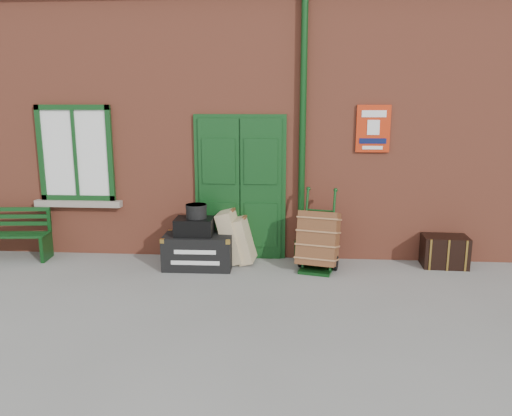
# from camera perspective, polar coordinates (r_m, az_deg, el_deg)

# --- Properties ---
(ground) EXTENTS (80.00, 80.00, 0.00)m
(ground) POSITION_cam_1_polar(r_m,az_deg,el_deg) (6.65, -0.48, -9.56)
(ground) COLOR gray
(ground) RESTS_ON ground
(station_building) EXTENTS (10.30, 4.30, 4.36)m
(station_building) POSITION_cam_1_polar(r_m,az_deg,el_deg) (9.66, 1.21, 10.41)
(station_building) COLOR #A44D35
(station_building) RESTS_ON ground
(bench) EXTENTS (1.38, 0.54, 0.83)m
(bench) POSITION_cam_1_polar(r_m,az_deg,el_deg) (8.81, -26.69, -2.55)
(bench) COLOR #0F3A15
(bench) RESTS_ON ground
(houdini_trunk) EXTENTS (1.02, 0.58, 0.51)m
(houdini_trunk) POSITION_cam_1_polar(r_m,az_deg,el_deg) (7.54, -6.61, -4.92)
(houdini_trunk) COLOR black
(houdini_trunk) RESTS_ON ground
(strongbox) EXTENTS (0.56, 0.42, 0.25)m
(strongbox) POSITION_cam_1_polar(r_m,az_deg,el_deg) (7.45, -7.06, -2.12)
(strongbox) COLOR black
(strongbox) RESTS_ON houdini_trunk
(hatbox) EXTENTS (0.31, 0.31, 0.20)m
(hatbox) POSITION_cam_1_polar(r_m,az_deg,el_deg) (7.42, -6.84, -0.36)
(hatbox) COLOR black
(hatbox) RESTS_ON strongbox
(suitcase_back) EXTENTS (0.47, 0.61, 0.83)m
(suitcase_back) POSITION_cam_1_polar(r_m,az_deg,el_deg) (7.73, -2.76, -3.17)
(suitcase_back) COLOR tan
(suitcase_back) RESTS_ON ground
(suitcase_front) EXTENTS (0.42, 0.55, 0.71)m
(suitcase_front) POSITION_cam_1_polar(r_m,az_deg,el_deg) (7.73, -1.43, -3.61)
(suitcase_front) COLOR tan
(suitcase_front) RESTS_ON ground
(porter_trolley) EXTENTS (0.70, 0.73, 1.18)m
(porter_trolley) POSITION_cam_1_polar(r_m,az_deg,el_deg) (7.41, 7.12, -3.62)
(porter_trolley) COLOR #0D3712
(porter_trolley) RESTS_ON ground
(dark_trunk) EXTENTS (0.67, 0.45, 0.47)m
(dark_trunk) POSITION_cam_1_polar(r_m,az_deg,el_deg) (8.07, 20.74, -4.65)
(dark_trunk) COLOR black
(dark_trunk) RESTS_ON ground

